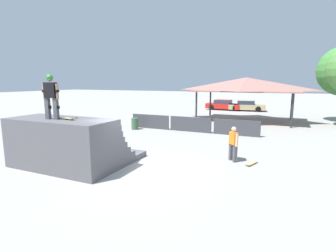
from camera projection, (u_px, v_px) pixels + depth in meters
ground_plane at (132, 168)px, 10.88m from camera, size 160.00×160.00×0.00m
quarter_pipe_ramp at (69, 145)px, 11.09m from camera, size 4.59×3.91×2.06m
skater_on_deck at (51, 94)px, 10.25m from camera, size 0.76×0.32×1.76m
skateboard_on_deck at (68, 118)px, 10.31m from camera, size 0.82×0.31×0.09m
bystander_walking at (233, 142)px, 11.67m from camera, size 0.50×0.53×1.58m
skateboard_on_ground at (251, 163)px, 11.30m from camera, size 0.47×0.86×0.09m
barrier_fence at (190, 124)px, 18.66m from camera, size 9.51×0.12×1.05m
pavilion_shelter at (246, 85)px, 23.33m from camera, size 9.06×5.44×3.90m
trash_bin at (135, 124)px, 19.55m from camera, size 0.52×0.52×0.85m
parked_car_red at (224, 105)px, 32.93m from camera, size 4.43×2.05×1.27m
parked_car_tan at (247, 106)px, 31.84m from camera, size 4.43×2.24×1.27m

